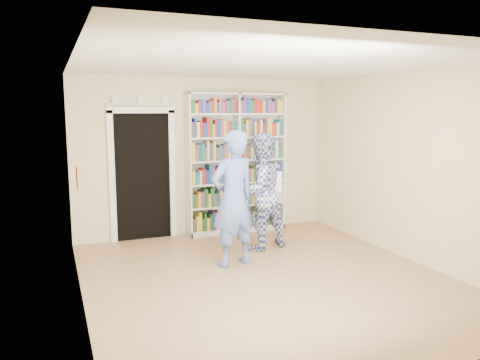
% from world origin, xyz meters
% --- Properties ---
extents(floor, '(5.00, 5.00, 0.00)m').
position_xyz_m(floor, '(0.00, 0.00, 0.00)').
color(floor, '#946848').
rests_on(floor, ground).
extents(ceiling, '(5.00, 5.00, 0.00)m').
position_xyz_m(ceiling, '(0.00, 0.00, 2.70)').
color(ceiling, white).
rests_on(ceiling, wall_back).
extents(wall_back, '(4.50, 0.00, 4.50)m').
position_xyz_m(wall_back, '(0.00, 2.50, 1.35)').
color(wall_back, beige).
rests_on(wall_back, floor).
extents(wall_left, '(0.00, 5.00, 5.00)m').
position_xyz_m(wall_left, '(-2.25, 0.00, 1.35)').
color(wall_left, beige).
rests_on(wall_left, floor).
extents(wall_right, '(0.00, 5.00, 5.00)m').
position_xyz_m(wall_right, '(2.25, 0.00, 1.35)').
color(wall_right, beige).
rests_on(wall_right, floor).
extents(bookshelf, '(1.77, 0.33, 2.44)m').
position_xyz_m(bookshelf, '(0.52, 2.34, 1.23)').
color(bookshelf, white).
rests_on(bookshelf, floor).
extents(doorway, '(1.10, 0.08, 2.43)m').
position_xyz_m(doorway, '(-1.10, 2.48, 1.18)').
color(doorway, black).
rests_on(doorway, floor).
extents(wall_art, '(0.03, 0.25, 0.25)m').
position_xyz_m(wall_art, '(-2.23, 0.20, 1.40)').
color(wall_art, brown).
rests_on(wall_art, wall_left).
extents(man_blue, '(0.77, 0.60, 1.88)m').
position_xyz_m(man_blue, '(-0.21, 0.65, 0.94)').
color(man_blue, '#556EBD').
rests_on(man_blue, floor).
extents(man_plaid, '(1.00, 0.85, 1.81)m').
position_xyz_m(man_plaid, '(0.47, 1.26, 0.90)').
color(man_plaid, navy).
rests_on(man_plaid, floor).
extents(paper_sheet, '(0.22, 0.02, 0.32)m').
position_xyz_m(paper_sheet, '(0.64, 1.06, 1.07)').
color(paper_sheet, white).
rests_on(paper_sheet, man_plaid).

